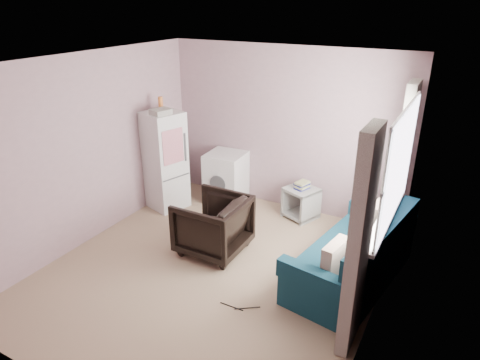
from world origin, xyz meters
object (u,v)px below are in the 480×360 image
at_px(washing_machine, 226,176).
at_px(side_table, 301,201).
at_px(fridge, 165,160).
at_px(armchair, 213,222).
at_px(sofa, 356,259).

relative_size(washing_machine, side_table, 1.39).
bearing_deg(side_table, fridge, -162.08).
xyz_separation_m(fridge, side_table, (2.02, 0.65, -0.50)).
height_order(fridge, side_table, fridge).
height_order(armchair, side_table, armchair).
relative_size(side_table, sofa, 0.29).
xyz_separation_m(fridge, washing_machine, (0.73, 0.62, -0.35)).
bearing_deg(fridge, sofa, 6.32).
height_order(side_table, sofa, sofa).
xyz_separation_m(armchair, washing_machine, (-0.62, 1.39, 0.01)).
relative_size(fridge, sofa, 0.87).
distance_m(fridge, side_table, 2.18).
distance_m(armchair, sofa, 1.83).
distance_m(armchair, side_table, 1.59).
height_order(armchair, fridge, fridge).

